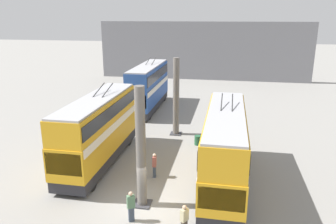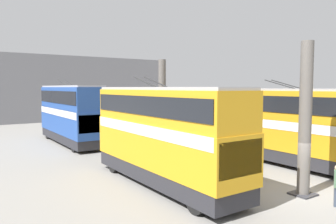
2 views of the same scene
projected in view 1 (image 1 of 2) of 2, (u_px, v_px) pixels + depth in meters
The scene contains 11 objects.
ground_plane at pixel (142, 205), 19.38m from camera, with size 240.00×240.00×0.00m, color gray.
depot_back_wall at pixel (203, 51), 55.76m from camera, with size 0.50×36.00×9.78m.
support_column_near at pixel (141, 150), 18.46m from camera, with size 1.03×1.03×7.19m.
support_column_far at pixel (176, 98), 29.97m from camera, with size 1.03×1.03×7.19m.
bus_left_near at pixel (225, 145), 20.97m from camera, with size 11.24×2.54×5.60m.
bus_right_near at pixel (98, 127), 24.13m from camera, with size 10.82×2.54×5.70m.
bus_right_mid at pixel (148, 84), 38.48m from camera, with size 11.11×2.54×5.84m.
person_aisle_midway at pixel (154, 165), 22.51m from camera, with size 0.44×0.27×1.75m.
person_by_left_row at pixel (184, 219), 16.62m from camera, with size 0.48×0.43×1.65m.
person_aisle_foreground at pixel (131, 206), 17.62m from camera, with size 0.42×0.48×1.79m.
oil_drum at pixel (198, 140), 28.29m from camera, with size 0.58×0.58×0.82m.
Camera 1 is at (-16.42, -4.69, 10.81)m, focal length 35.00 mm.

